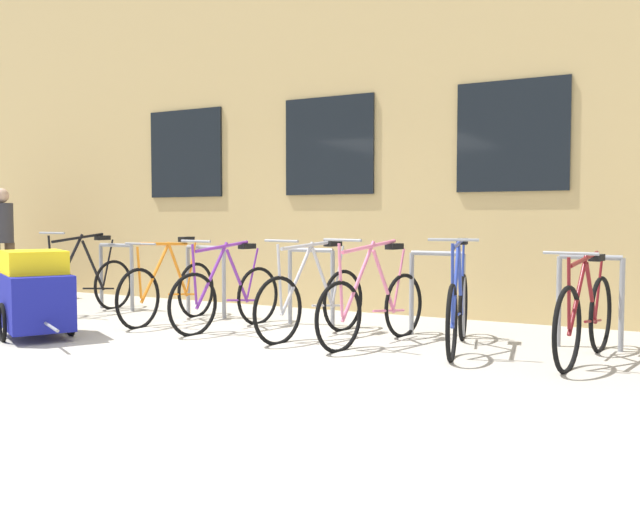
{
  "coord_description": "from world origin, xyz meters",
  "views": [
    {
      "loc": [
        4.21,
        -5.01,
        1.25
      ],
      "look_at": [
        0.71,
        1.6,
        0.83
      ],
      "focal_mm": 38.72,
      "sensor_mm": 36.0,
      "label": 1
    }
  ],
  "objects_px": {
    "bicycle_blue": "(458,308)",
    "bicycle_black": "(83,284)",
    "bicycle_maroon": "(585,317)",
    "person_browsing": "(2,236)",
    "bicycle_orange": "(169,290)",
    "bicycle_purple": "(227,295)",
    "wooden_bench": "(18,273)",
    "bike_trailer": "(36,293)",
    "bicycle_silver": "(312,300)",
    "bicycle_pink": "(373,305)",
    "backpack": "(5,292)"
  },
  "relations": [
    {
      "from": "bicycle_maroon",
      "to": "bicycle_silver",
      "type": "xyz_separation_m",
      "value": [
        -2.67,
        -0.05,
        -0.0
      ]
    },
    {
      "from": "bike_trailer",
      "to": "bicycle_orange",
      "type": "bearing_deg",
      "value": 71.82
    },
    {
      "from": "bicycle_maroon",
      "to": "backpack",
      "type": "distance_m",
      "value": 7.46
    },
    {
      "from": "bicycle_purple",
      "to": "bike_trailer",
      "type": "relative_size",
      "value": 1.19
    },
    {
      "from": "bicycle_silver",
      "to": "backpack",
      "type": "relative_size",
      "value": 3.88
    },
    {
      "from": "bicycle_purple",
      "to": "bicycle_pink",
      "type": "distance_m",
      "value": 1.79
    },
    {
      "from": "bicycle_blue",
      "to": "person_browsing",
      "type": "xyz_separation_m",
      "value": [
        -7.06,
        0.47,
        0.58
      ]
    },
    {
      "from": "bicycle_maroon",
      "to": "backpack",
      "type": "relative_size",
      "value": 4.01
    },
    {
      "from": "bike_trailer",
      "to": "person_browsing",
      "type": "height_order",
      "value": "person_browsing"
    },
    {
      "from": "bicycle_orange",
      "to": "person_browsing",
      "type": "relative_size",
      "value": 1.04
    },
    {
      "from": "bicycle_purple",
      "to": "wooden_bench",
      "type": "height_order",
      "value": "bicycle_purple"
    },
    {
      "from": "bicycle_silver",
      "to": "bicycle_purple",
      "type": "xyz_separation_m",
      "value": [
        -1.07,
        -0.01,
        -0.01
      ]
    },
    {
      "from": "bike_trailer",
      "to": "person_browsing",
      "type": "bearing_deg",
      "value": 147.54
    },
    {
      "from": "bicycle_purple",
      "to": "backpack",
      "type": "distance_m",
      "value": 3.71
    },
    {
      "from": "bicycle_purple",
      "to": "bicycle_black",
      "type": "distance_m",
      "value": 2.41
    },
    {
      "from": "bike_trailer",
      "to": "bicycle_pink",
      "type": "bearing_deg",
      "value": 22.98
    },
    {
      "from": "bicycle_silver",
      "to": "bicycle_black",
      "type": "distance_m",
      "value": 3.48
    },
    {
      "from": "bicycle_blue",
      "to": "bicycle_silver",
      "type": "bearing_deg",
      "value": -177.86
    },
    {
      "from": "bicycle_orange",
      "to": "bicycle_silver",
      "type": "bearing_deg",
      "value": -2.58
    },
    {
      "from": "bicycle_orange",
      "to": "backpack",
      "type": "xyz_separation_m",
      "value": [
        -2.79,
        -0.1,
        -0.16
      ]
    },
    {
      "from": "bicycle_black",
      "to": "bike_trailer",
      "type": "distance_m",
      "value": 1.85
    },
    {
      "from": "bicycle_purple",
      "to": "bicycle_blue",
      "type": "height_order",
      "value": "bicycle_blue"
    },
    {
      "from": "bicycle_blue",
      "to": "bicycle_black",
      "type": "bearing_deg",
      "value": 178.85
    },
    {
      "from": "person_browsing",
      "to": "bicycle_silver",
      "type": "bearing_deg",
      "value": -5.48
    },
    {
      "from": "bike_trailer",
      "to": "bicycle_black",
      "type": "bearing_deg",
      "value": 122.5
    },
    {
      "from": "bicycle_maroon",
      "to": "person_browsing",
      "type": "bearing_deg",
      "value": 176.62
    },
    {
      "from": "bicycle_orange",
      "to": "bicycle_purple",
      "type": "bearing_deg",
      "value": -6.37
    },
    {
      "from": "bicycle_purple",
      "to": "bicycle_silver",
      "type": "bearing_deg",
      "value": 0.69
    },
    {
      "from": "bicycle_purple",
      "to": "bicycle_black",
      "type": "xyz_separation_m",
      "value": [
        -2.4,
        0.17,
        0.01
      ]
    },
    {
      "from": "bicycle_pink",
      "to": "bicycle_black",
      "type": "height_order",
      "value": "bicycle_black"
    },
    {
      "from": "bicycle_pink",
      "to": "backpack",
      "type": "distance_m",
      "value": 5.5
    },
    {
      "from": "wooden_bench",
      "to": "person_browsing",
      "type": "xyz_separation_m",
      "value": [
        0.35,
        -0.53,
        0.6
      ]
    },
    {
      "from": "bicycle_pink",
      "to": "bike_trailer",
      "type": "xyz_separation_m",
      "value": [
        -3.2,
        -1.36,
        0.08
      ]
    },
    {
      "from": "bicycle_black",
      "to": "bike_trailer",
      "type": "xyz_separation_m",
      "value": [
        0.99,
        -1.56,
        0.08
      ]
    },
    {
      "from": "person_browsing",
      "to": "wooden_bench",
      "type": "bearing_deg",
      "value": 122.94
    },
    {
      "from": "bicycle_purple",
      "to": "bicycle_pink",
      "type": "bearing_deg",
      "value": -1.05
    },
    {
      "from": "bicycle_maroon",
      "to": "person_browsing",
      "type": "relative_size",
      "value": 1.05
    },
    {
      "from": "bicycle_silver",
      "to": "bicycle_orange",
      "type": "relative_size",
      "value": 0.98
    },
    {
      "from": "backpack",
      "to": "bicycle_pink",
      "type": "bearing_deg",
      "value": 11.16
    },
    {
      "from": "backpack",
      "to": "bicycle_black",
      "type": "bearing_deg",
      "value": 18.82
    },
    {
      "from": "bicycle_black",
      "to": "wooden_bench",
      "type": "relative_size",
      "value": 1.0
    },
    {
      "from": "bicycle_pink",
      "to": "wooden_bench",
      "type": "relative_size",
      "value": 1.0
    },
    {
      "from": "bicycle_maroon",
      "to": "wooden_bench",
      "type": "xyz_separation_m",
      "value": [
        -8.54,
        1.02,
        -0.02
      ]
    },
    {
      "from": "bike_trailer",
      "to": "backpack",
      "type": "relative_size",
      "value": 3.22
    },
    {
      "from": "bicycle_silver",
      "to": "bicycle_pink",
      "type": "xyz_separation_m",
      "value": [
        0.71,
        -0.05,
        -0.0
      ]
    },
    {
      "from": "bicycle_orange",
      "to": "bike_trailer",
      "type": "xyz_separation_m",
      "value": [
        -0.49,
        -1.49,
        0.08
      ]
    },
    {
      "from": "bicycle_blue",
      "to": "person_browsing",
      "type": "relative_size",
      "value": 1.05
    },
    {
      "from": "bicycle_purple",
      "to": "bike_trailer",
      "type": "height_order",
      "value": "bicycle_purple"
    },
    {
      "from": "bicycle_silver",
      "to": "wooden_bench",
      "type": "distance_m",
      "value": 5.96
    },
    {
      "from": "bicycle_blue",
      "to": "bicycle_orange",
      "type": "bearing_deg",
      "value": 179.47
    }
  ]
}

